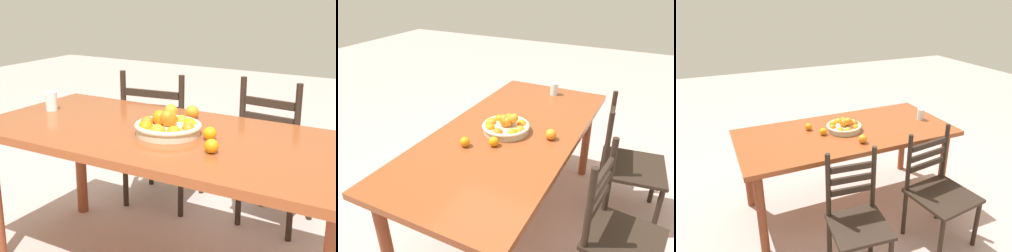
% 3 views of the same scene
% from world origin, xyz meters
% --- Properties ---
extents(ground_plane, '(12.00, 12.00, 0.00)m').
position_xyz_m(ground_plane, '(0.00, 0.00, 0.00)').
color(ground_plane, '#BE9E98').
extents(dining_table, '(1.90, 0.88, 0.76)m').
position_xyz_m(dining_table, '(0.00, 0.00, 0.68)').
color(dining_table, brown).
rests_on(dining_table, ground).
extents(chair_near_window, '(0.43, 0.43, 0.93)m').
position_xyz_m(chair_near_window, '(0.28, 0.79, 0.44)').
color(chair_near_window, black).
rests_on(chair_near_window, ground).
extents(chair_by_cabinet, '(0.50, 0.50, 0.92)m').
position_xyz_m(chair_by_cabinet, '(-0.47, 0.72, 0.44)').
color(chair_by_cabinet, black).
rests_on(chair_by_cabinet, ground).
extents(fruit_bowl, '(0.31, 0.31, 0.13)m').
position_xyz_m(fruit_bowl, '(0.01, -0.02, 0.80)').
color(fruit_bowl, beige).
rests_on(fruit_bowl, dining_table).
extents(orange_loose_0, '(0.07, 0.07, 0.07)m').
position_xyz_m(orange_loose_0, '(-0.02, 0.28, 0.80)').
color(orange_loose_0, orange).
rests_on(orange_loose_0, dining_table).
extents(orange_loose_1, '(0.06, 0.06, 0.06)m').
position_xyz_m(orange_loose_1, '(0.22, -0.00, 0.79)').
color(orange_loose_1, orange).
rests_on(orange_loose_1, dining_table).
extents(orange_loose_2, '(0.06, 0.06, 0.06)m').
position_xyz_m(orange_loose_2, '(0.30, -0.15, 0.79)').
color(orange_loose_2, orange).
rests_on(orange_loose_2, dining_table).
extents(drinking_glass, '(0.06, 0.06, 0.10)m').
position_xyz_m(drinking_glass, '(-0.77, 0.04, 0.81)').
color(drinking_glass, silver).
rests_on(drinking_glass, dining_table).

